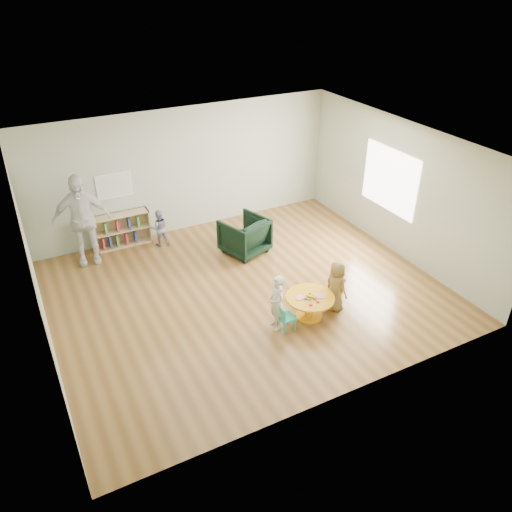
# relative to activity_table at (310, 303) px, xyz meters

# --- Properties ---
(room) EXTENTS (7.10, 7.00, 2.80)m
(room) POSITION_rel_activity_table_xyz_m (-0.62, 1.22, 1.60)
(room) COLOR brown
(room) RESTS_ON ground
(activity_table) EXTENTS (0.85, 0.85, 0.47)m
(activity_table) POSITION_rel_activity_table_xyz_m (0.00, 0.00, 0.00)
(activity_table) COLOR orange
(activity_table) RESTS_ON ground
(kid_chair_left) EXTENTS (0.27, 0.27, 0.49)m
(kid_chair_left) POSITION_rel_activity_table_xyz_m (-0.57, -0.12, -0.03)
(kid_chair_left) COLOR #1C9E7D
(kid_chair_left) RESTS_ON ground
(kid_chair_right) EXTENTS (0.34, 0.34, 0.54)m
(kid_chair_right) POSITION_rel_activity_table_xyz_m (0.58, 0.12, -0.01)
(kid_chair_right) COLOR orange
(kid_chair_right) RESTS_ON ground
(bookshelf) EXTENTS (1.20, 0.30, 0.75)m
(bookshelf) POSITION_rel_activity_table_xyz_m (-2.24, 4.07, 0.07)
(bookshelf) COLOR tan
(bookshelf) RESTS_ON ground
(alphabet_poster) EXTENTS (0.74, 0.01, 0.54)m
(alphabet_poster) POSITION_rel_activity_table_xyz_m (-2.23, 4.20, 1.06)
(alphabet_poster) COLOR white
(alphabet_poster) RESTS_ON ground
(armchair) EXTENTS (1.08, 1.10, 0.79)m
(armchair) POSITION_rel_activity_table_xyz_m (-0.00, 2.56, 0.10)
(armchair) COLOR black
(armchair) RESTS_ON ground
(child_left) EXTENTS (0.26, 0.38, 1.01)m
(child_left) POSITION_rel_activity_table_xyz_m (-0.65, 0.02, 0.21)
(child_left) COLOR silver
(child_left) RESTS_ON ground
(child_right) EXTENTS (0.38, 0.52, 0.96)m
(child_right) POSITION_rel_activity_table_xyz_m (0.53, 0.00, 0.19)
(child_right) COLOR gold
(child_right) RESTS_ON ground
(toddler) EXTENTS (0.46, 0.39, 0.83)m
(toddler) POSITION_rel_activity_table_xyz_m (-1.51, 3.69, 0.12)
(toddler) COLOR #1C1B43
(toddler) RESTS_ON ground
(adult_caretaker) EXTENTS (1.18, 0.61, 1.92)m
(adult_caretaker) POSITION_rel_activity_table_xyz_m (-3.06, 3.70, 0.67)
(adult_caretaker) COLOR silver
(adult_caretaker) RESTS_ON ground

